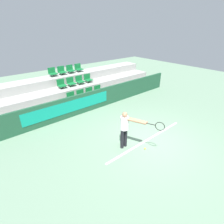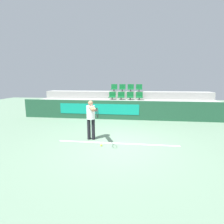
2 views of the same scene
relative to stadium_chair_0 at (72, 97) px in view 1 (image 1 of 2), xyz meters
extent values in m
plane|color=slate|center=(0.91, -4.76, -0.71)|extent=(30.00, 30.00, 0.00)
cube|color=white|center=(0.91, -4.63, -0.70)|extent=(4.40, 0.08, 0.01)
cube|color=#1E4C33|center=(0.91, -0.75, -0.16)|extent=(12.09, 0.12, 1.09)
cube|color=#0F937A|center=(-0.55, -0.82, -0.11)|extent=(4.64, 0.02, 0.60)
cube|color=#9E9E99|center=(0.91, -0.12, -0.47)|extent=(11.69, 1.10, 0.48)
cube|color=#9E9E99|center=(0.91, 0.98, -0.23)|extent=(11.69, 1.10, 0.96)
cube|color=#9E9E99|center=(0.91, 2.08, 0.01)|extent=(11.69, 1.10, 1.44)
cylinder|color=#333333|center=(0.00, -0.07, -0.16)|extent=(0.07, 0.07, 0.14)
cube|color=#146B33|center=(0.00, -0.07, -0.07)|extent=(0.45, 0.41, 0.05)
cube|color=#146B33|center=(0.00, 0.12, 0.12)|extent=(0.45, 0.04, 0.32)
cylinder|color=#333333|center=(0.61, -0.07, -0.16)|extent=(0.07, 0.07, 0.14)
cube|color=#146B33|center=(0.61, -0.07, -0.07)|extent=(0.45, 0.41, 0.05)
cube|color=#146B33|center=(0.61, 0.12, 0.12)|extent=(0.45, 0.04, 0.32)
cylinder|color=#333333|center=(1.21, -0.07, -0.16)|extent=(0.07, 0.07, 0.14)
cube|color=#146B33|center=(1.21, -0.07, -0.07)|extent=(0.45, 0.41, 0.05)
cube|color=#146B33|center=(1.21, 0.12, 0.12)|extent=(0.45, 0.04, 0.32)
cylinder|color=#333333|center=(1.82, -0.07, -0.16)|extent=(0.07, 0.07, 0.14)
cube|color=#146B33|center=(1.82, -0.07, -0.07)|extent=(0.45, 0.41, 0.05)
cube|color=#146B33|center=(1.82, 0.12, 0.12)|extent=(0.45, 0.04, 0.32)
cylinder|color=#333333|center=(0.00, 1.03, 0.32)|extent=(0.07, 0.07, 0.14)
cube|color=#146B33|center=(0.00, 1.03, 0.41)|extent=(0.45, 0.41, 0.05)
cube|color=#146B33|center=(0.00, 1.22, 0.60)|extent=(0.45, 0.04, 0.32)
cylinder|color=#333333|center=(0.61, 1.03, 0.32)|extent=(0.07, 0.07, 0.14)
cube|color=#146B33|center=(0.61, 1.03, 0.41)|extent=(0.45, 0.41, 0.05)
cube|color=#146B33|center=(0.61, 1.22, 0.60)|extent=(0.45, 0.04, 0.32)
cylinder|color=#333333|center=(1.21, 1.03, 0.32)|extent=(0.07, 0.07, 0.14)
cube|color=#146B33|center=(1.21, 1.03, 0.41)|extent=(0.45, 0.41, 0.05)
cube|color=#146B33|center=(1.21, 1.22, 0.60)|extent=(0.45, 0.04, 0.32)
cylinder|color=#333333|center=(1.82, 1.03, 0.32)|extent=(0.07, 0.07, 0.14)
cube|color=#146B33|center=(1.82, 1.03, 0.41)|extent=(0.45, 0.41, 0.05)
cube|color=#146B33|center=(1.82, 1.22, 0.60)|extent=(0.45, 0.04, 0.32)
cylinder|color=#333333|center=(0.00, 2.13, 0.80)|extent=(0.07, 0.07, 0.14)
cube|color=#146B33|center=(0.00, 2.13, 0.89)|extent=(0.45, 0.41, 0.05)
cube|color=#146B33|center=(0.00, 2.32, 1.08)|extent=(0.45, 0.04, 0.32)
cylinder|color=#333333|center=(0.61, 2.13, 0.80)|extent=(0.07, 0.07, 0.14)
cube|color=#146B33|center=(0.61, 2.13, 0.89)|extent=(0.45, 0.41, 0.05)
cube|color=#146B33|center=(0.61, 2.32, 1.08)|extent=(0.45, 0.04, 0.32)
cylinder|color=#333333|center=(1.21, 2.13, 0.80)|extent=(0.07, 0.07, 0.14)
cube|color=#146B33|center=(1.21, 2.13, 0.89)|extent=(0.45, 0.41, 0.05)
cube|color=#146B33|center=(1.21, 2.32, 1.08)|extent=(0.45, 0.04, 0.32)
cylinder|color=#333333|center=(1.82, 2.13, 0.80)|extent=(0.07, 0.07, 0.14)
cube|color=#146B33|center=(1.82, 2.13, 0.89)|extent=(0.45, 0.41, 0.05)
cube|color=#146B33|center=(1.82, 2.32, 1.08)|extent=(0.45, 0.04, 0.32)
cylinder|color=black|center=(-0.23, -4.31, -0.30)|extent=(0.13, 0.13, 0.81)
cylinder|color=black|center=(-0.06, -4.31, -0.30)|extent=(0.13, 0.13, 0.81)
cylinder|color=white|center=(-0.14, -4.31, 0.36)|extent=(0.32, 0.32, 0.51)
sphere|color=#9E7051|center=(-0.14, -4.31, 0.71)|extent=(0.19, 0.19, 0.19)
cylinder|color=#9E7051|center=(0.00, -4.76, 0.57)|extent=(0.34, 0.65, 0.09)
cylinder|color=#9E7051|center=(0.09, -4.76, 0.57)|extent=(0.34, 0.65, 0.09)
cylinder|color=black|center=(0.23, -5.21, 0.57)|extent=(0.14, 0.29, 0.03)
torus|color=black|center=(0.35, -5.48, 0.57)|extent=(0.15, 0.31, 0.32)
sphere|color=#CCDB33|center=(0.37, -4.96, -0.68)|extent=(0.07, 0.07, 0.07)
camera|label=1|loc=(-4.04, -8.24, 3.59)|focal=28.00mm
camera|label=2|loc=(1.46, -10.63, 1.57)|focal=28.00mm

